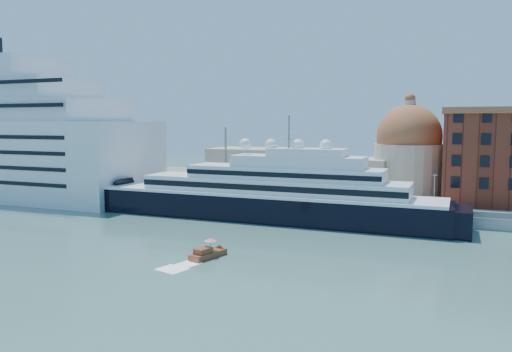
% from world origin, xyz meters
% --- Properties ---
extents(ground, '(400.00, 400.00, 0.00)m').
position_xyz_m(ground, '(0.00, 0.00, 0.00)').
color(ground, '#3A6561').
rests_on(ground, ground).
extents(quay, '(180.00, 10.00, 2.50)m').
position_xyz_m(quay, '(0.00, 34.00, 1.25)').
color(quay, gray).
rests_on(quay, ground).
extents(land, '(260.00, 72.00, 2.00)m').
position_xyz_m(land, '(0.00, 75.00, 1.00)').
color(land, slate).
rests_on(land, ground).
extents(quay_fence, '(180.00, 0.10, 1.20)m').
position_xyz_m(quay_fence, '(0.00, 29.50, 3.10)').
color(quay_fence, slate).
rests_on(quay_fence, quay).
extents(superyacht, '(91.20, 12.64, 27.26)m').
position_xyz_m(superyacht, '(-8.60, 23.00, 4.70)').
color(superyacht, black).
rests_on(superyacht, ground).
extents(service_barge, '(13.90, 7.21, 2.98)m').
position_xyz_m(service_barge, '(-52.62, 21.31, 0.86)').
color(service_barge, white).
rests_on(service_barge, ground).
extents(water_taxi, '(3.93, 7.22, 3.26)m').
position_xyz_m(water_taxi, '(-2.32, -10.73, 0.78)').
color(water_taxi, brown).
rests_on(water_taxi, ground).
extents(church, '(66.00, 18.00, 25.50)m').
position_xyz_m(church, '(6.39, 57.72, 10.91)').
color(church, beige).
rests_on(church, land).
extents(lamp_posts, '(120.80, 2.40, 18.00)m').
position_xyz_m(lamp_posts, '(-12.67, 32.27, 9.84)').
color(lamp_posts, slate).
rests_on(lamp_posts, quay).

